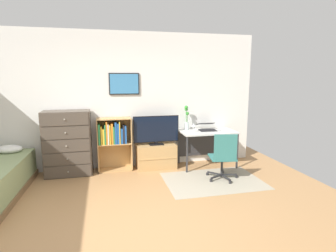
{
  "coord_description": "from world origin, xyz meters",
  "views": [
    {
      "loc": [
        -0.08,
        -3.13,
        1.84
      ],
      "look_at": [
        1.01,
        1.5,
        0.98
      ],
      "focal_mm": 29.47,
      "sensor_mm": 36.0,
      "label": 1
    }
  ],
  "objects_px": {
    "office_chair": "(224,155)",
    "wine_glass": "(194,125)",
    "bookshelf": "(113,138)",
    "tv_stand": "(156,156)",
    "bamboo_vase": "(187,119)",
    "desk": "(206,136)",
    "dresser": "(68,143)",
    "television": "(156,130)",
    "laptop": "(207,127)",
    "computer_mouse": "(220,130)"
  },
  "relations": [
    {
      "from": "bookshelf",
      "to": "laptop",
      "type": "bearing_deg",
      "value": -2.1
    },
    {
      "from": "tv_stand",
      "to": "wine_glass",
      "type": "xyz_separation_m",
      "value": [
        0.73,
        -0.17,
        0.63
      ]
    },
    {
      "from": "computer_mouse",
      "to": "wine_glass",
      "type": "height_order",
      "value": "wine_glass"
    },
    {
      "from": "television",
      "to": "wine_glass",
      "type": "distance_m",
      "value": 0.75
    },
    {
      "from": "office_chair",
      "to": "wine_glass",
      "type": "bearing_deg",
      "value": 121.25
    },
    {
      "from": "computer_mouse",
      "to": "bamboo_vase",
      "type": "distance_m",
      "value": 0.71
    },
    {
      "from": "office_chair",
      "to": "wine_glass",
      "type": "xyz_separation_m",
      "value": [
        -0.3,
        0.78,
        0.42
      ]
    },
    {
      "from": "television",
      "to": "wine_glass",
      "type": "relative_size",
      "value": 5.06
    },
    {
      "from": "dresser",
      "to": "office_chair",
      "type": "bearing_deg",
      "value": -19.06
    },
    {
      "from": "desk",
      "to": "television",
      "type": "bearing_deg",
      "value": 178.85
    },
    {
      "from": "tv_stand",
      "to": "television",
      "type": "xyz_separation_m",
      "value": [
        0.0,
        -0.02,
        0.54
      ]
    },
    {
      "from": "laptop",
      "to": "computer_mouse",
      "type": "height_order",
      "value": "laptop"
    },
    {
      "from": "tv_stand",
      "to": "laptop",
      "type": "relative_size",
      "value": 2.02
    },
    {
      "from": "desk",
      "to": "laptop",
      "type": "height_order",
      "value": "laptop"
    },
    {
      "from": "wine_glass",
      "to": "dresser",
      "type": "bearing_deg",
      "value": 176.25
    },
    {
      "from": "bookshelf",
      "to": "office_chair",
      "type": "relative_size",
      "value": 1.21
    },
    {
      "from": "television",
      "to": "laptop",
      "type": "bearing_deg",
      "value": -0.19
    },
    {
      "from": "bamboo_vase",
      "to": "wine_glass",
      "type": "xyz_separation_m",
      "value": [
        0.07,
        -0.27,
        -0.09
      ]
    },
    {
      "from": "bookshelf",
      "to": "computer_mouse",
      "type": "xyz_separation_m",
      "value": [
        2.15,
        -0.18,
        0.11
      ]
    },
    {
      "from": "television",
      "to": "desk",
      "type": "bearing_deg",
      "value": -1.15
    },
    {
      "from": "dresser",
      "to": "wine_glass",
      "type": "distance_m",
      "value": 2.43
    },
    {
      "from": "desk",
      "to": "bamboo_vase",
      "type": "height_order",
      "value": "bamboo_vase"
    },
    {
      "from": "bookshelf",
      "to": "computer_mouse",
      "type": "height_order",
      "value": "bookshelf"
    },
    {
      "from": "television",
      "to": "computer_mouse",
      "type": "distance_m",
      "value": 1.31
    },
    {
      "from": "desk",
      "to": "bamboo_vase",
      "type": "relative_size",
      "value": 2.2
    },
    {
      "from": "laptop",
      "to": "wine_glass",
      "type": "relative_size",
      "value": 2.15
    },
    {
      "from": "television",
      "to": "bamboo_vase",
      "type": "distance_m",
      "value": 0.7
    },
    {
      "from": "office_chair",
      "to": "laptop",
      "type": "relative_size",
      "value": 2.22
    },
    {
      "from": "dresser",
      "to": "office_chair",
      "type": "xyz_separation_m",
      "value": [
        2.71,
        -0.94,
        -0.15
      ]
    },
    {
      "from": "dresser",
      "to": "tv_stand",
      "type": "bearing_deg",
      "value": 0.51
    },
    {
      "from": "tv_stand",
      "to": "desk",
      "type": "xyz_separation_m",
      "value": [
        1.05,
        -0.04,
        0.37
      ]
    },
    {
      "from": "dresser",
      "to": "office_chair",
      "type": "distance_m",
      "value": 2.87
    },
    {
      "from": "laptop",
      "to": "television",
      "type": "bearing_deg",
      "value": -177.55
    },
    {
      "from": "desk",
      "to": "wine_glass",
      "type": "height_order",
      "value": "wine_glass"
    },
    {
      "from": "bookshelf",
      "to": "bamboo_vase",
      "type": "height_order",
      "value": "bamboo_vase"
    },
    {
      "from": "tv_stand",
      "to": "bamboo_vase",
      "type": "distance_m",
      "value": 0.99
    },
    {
      "from": "office_chair",
      "to": "computer_mouse",
      "type": "relative_size",
      "value": 8.27
    },
    {
      "from": "tv_stand",
      "to": "dresser",
      "type": "bearing_deg",
      "value": -179.49
    },
    {
      "from": "dresser",
      "to": "computer_mouse",
      "type": "xyz_separation_m",
      "value": [
        2.98,
        -0.12,
        0.15
      ]
    },
    {
      "from": "bookshelf",
      "to": "television",
      "type": "distance_m",
      "value": 0.85
    },
    {
      "from": "dresser",
      "to": "computer_mouse",
      "type": "height_order",
      "value": "dresser"
    },
    {
      "from": "bamboo_vase",
      "to": "dresser",
      "type": "bearing_deg",
      "value": -177.16
    },
    {
      "from": "bookshelf",
      "to": "television",
      "type": "height_order",
      "value": "television"
    },
    {
      "from": "television",
      "to": "desk",
      "type": "xyz_separation_m",
      "value": [
        1.05,
        -0.02,
        -0.17
      ]
    },
    {
      "from": "dresser",
      "to": "wine_glass",
      "type": "xyz_separation_m",
      "value": [
        2.41,
        -0.16,
        0.27
      ]
    },
    {
      "from": "laptop",
      "to": "office_chair",
      "type": "bearing_deg",
      "value": -89.39
    },
    {
      "from": "bookshelf",
      "to": "bamboo_vase",
      "type": "xyz_separation_m",
      "value": [
        1.51,
        0.06,
        0.32
      ]
    },
    {
      "from": "dresser",
      "to": "wine_glass",
      "type": "relative_size",
      "value": 6.76
    },
    {
      "from": "television",
      "to": "wine_glass",
      "type": "xyz_separation_m",
      "value": [
        0.73,
        -0.15,
        0.09
      ]
    },
    {
      "from": "bamboo_vase",
      "to": "wine_glass",
      "type": "relative_size",
      "value": 2.81
    }
  ]
}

